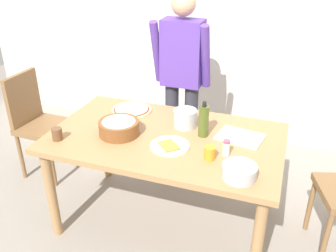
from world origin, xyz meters
The scene contains 15 objects.
ground centered at (0.00, 0.00, 0.00)m, with size 8.00×8.00×0.00m, color gray.
wall_back centered at (0.00, 1.60, 1.30)m, with size 5.60×0.10×2.60m, color silver.
dining_table centered at (0.00, 0.00, 0.67)m, with size 1.60×0.96×0.76m.
person_cook centered at (-0.12, 0.76, 0.94)m, with size 0.49×0.25×1.62m.
chair_wooden_left centered at (-1.32, 0.28, 0.54)m, with size 0.41×0.41×0.95m.
pizza_raw_on_board centered at (-0.39, 0.29, 0.77)m, with size 0.32×0.32×0.02m.
plate_with_slice centered at (0.08, -0.13, 0.77)m, with size 0.26×0.26×0.02m.
popcorn_bowl centered at (-0.31, -0.09, 0.82)m, with size 0.28×0.28×0.11m.
mixing_bowl_steel centered at (0.56, -0.33, 0.80)m, with size 0.20×0.20×0.08m.
olive_oil_bottle centered at (0.24, 0.09, 0.87)m, with size 0.07×0.07×0.26m.
steel_pot centered at (0.09, 0.18, 0.83)m, with size 0.17×0.17×0.13m.
cup_orange centered at (0.36, -0.19, 0.80)m, with size 0.07×0.07×0.09m, color orange.
cup_small_brown centered at (-0.67, -0.30, 0.80)m, with size 0.07×0.07×0.09m, color brown.
salt_shaker centered at (0.44, -0.11, 0.81)m, with size 0.04×0.04×0.11m.
cutting_board_white centered at (0.49, 0.14, 0.77)m, with size 0.30×0.22×0.01m, color white.
Camera 1 is at (0.75, -2.08, 1.99)m, focal length 39.01 mm.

